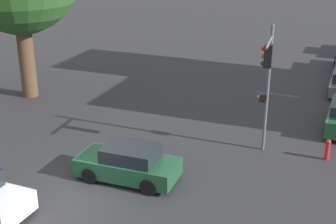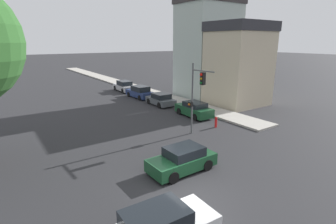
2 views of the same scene
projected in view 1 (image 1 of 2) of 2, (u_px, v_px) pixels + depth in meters
name	position (u px, v px, depth m)	size (l,w,h in m)	color
ground_plane	(74.00, 199.00, 16.85)	(300.00, 300.00, 0.00)	#28282B
traffic_signal	(267.00, 75.00, 18.91)	(0.64, 2.26, 5.54)	#515456
crossing_car_1	(129.00, 163.00, 17.98)	(3.93, 1.90, 1.40)	#194728
fire_hydrant	(328.00, 149.00, 19.56)	(0.22, 0.22, 0.92)	red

